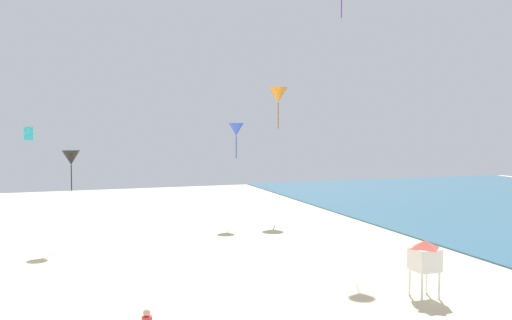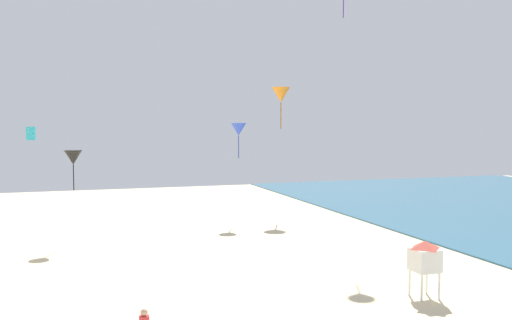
{
  "view_description": "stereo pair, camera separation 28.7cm",
  "coord_description": "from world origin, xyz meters",
  "px_view_note": "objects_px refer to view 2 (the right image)",
  "views": [
    {
      "loc": [
        -3.88,
        -7.61,
        7.57
      ],
      "look_at": [
        4.68,
        17.24,
        5.96
      ],
      "focal_mm": 38.32,
      "sensor_mm": 36.0,
      "label": 1
    },
    {
      "loc": [
        -3.61,
        -7.7,
        7.57
      ],
      "look_at": [
        4.68,
        17.24,
        5.96
      ],
      "focal_mm": 38.32,
      "sensor_mm": 36.0,
      "label": 2
    }
  ],
  "objects_px": {
    "lifeguard_stand": "(425,257)",
    "kite_black_delta": "(73,158)",
    "kite_orange_delta": "(281,95)",
    "kite_cyan_box": "(31,133)",
    "kite_blue_delta": "(239,129)"
  },
  "relations": [
    {
      "from": "lifeguard_stand",
      "to": "kite_black_delta",
      "type": "height_order",
      "value": "kite_black_delta"
    },
    {
      "from": "lifeguard_stand",
      "to": "kite_cyan_box",
      "type": "xyz_separation_m",
      "value": [
        -17.05,
        15.38,
        5.32
      ]
    },
    {
      "from": "kite_blue_delta",
      "to": "lifeguard_stand",
      "type": "bearing_deg",
      "value": -84.89
    },
    {
      "from": "kite_orange_delta",
      "to": "kite_cyan_box",
      "type": "height_order",
      "value": "kite_orange_delta"
    },
    {
      "from": "lifeguard_stand",
      "to": "kite_blue_delta",
      "type": "xyz_separation_m",
      "value": [
        -1.98,
        22.11,
        5.5
      ]
    },
    {
      "from": "lifeguard_stand",
      "to": "kite_blue_delta",
      "type": "distance_m",
      "value": 22.87
    },
    {
      "from": "lifeguard_stand",
      "to": "kite_orange_delta",
      "type": "xyz_separation_m",
      "value": [
        2.48,
        24.21,
        8.47
      ]
    },
    {
      "from": "kite_orange_delta",
      "to": "kite_blue_delta",
      "type": "distance_m",
      "value": 5.75
    },
    {
      "from": "kite_orange_delta",
      "to": "kite_blue_delta",
      "type": "relative_size",
      "value": 1.26
    },
    {
      "from": "kite_orange_delta",
      "to": "kite_cyan_box",
      "type": "xyz_separation_m",
      "value": [
        -19.54,
        -8.83,
        -3.15
      ]
    },
    {
      "from": "lifeguard_stand",
      "to": "kite_black_delta",
      "type": "xyz_separation_m",
      "value": [
        -14.67,
        16.97,
        3.73
      ]
    },
    {
      "from": "kite_cyan_box",
      "to": "kite_blue_delta",
      "type": "height_order",
      "value": "kite_blue_delta"
    },
    {
      "from": "kite_black_delta",
      "to": "kite_blue_delta",
      "type": "distance_m",
      "value": 13.81
    },
    {
      "from": "lifeguard_stand",
      "to": "kite_cyan_box",
      "type": "relative_size",
      "value": 3.14
    },
    {
      "from": "kite_black_delta",
      "to": "kite_orange_delta",
      "type": "bearing_deg",
      "value": 22.88
    }
  ]
}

